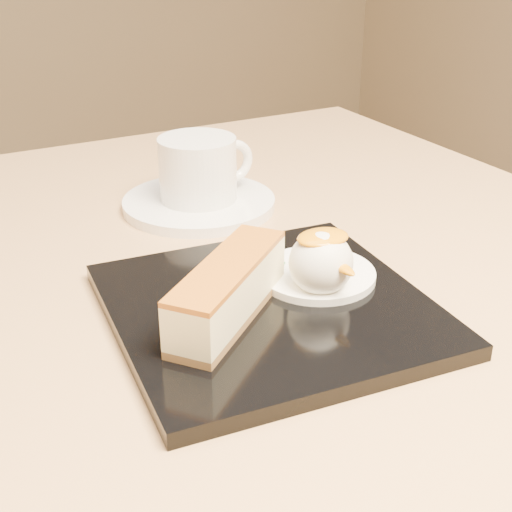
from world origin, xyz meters
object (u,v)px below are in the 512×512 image
dessert_plate (269,309)px  cheesecake (228,290)px  table (214,423)px  coffee_cup (199,167)px  ice_cream_scoop (321,263)px  saucer (199,203)px

dessert_plate → cheesecake: (-0.03, -0.00, 0.03)m
table → coffee_cup: coffee_cup is taller
table → ice_cream_scoop: (0.05, -0.09, 0.19)m
dessert_plate → cheesecake: bearing=-171.9°
table → coffee_cup: bearing=68.3°
cheesecake → coffee_cup: coffee_cup is taller
dessert_plate → coffee_cup: coffee_cup is taller
dessert_plate → saucer: 0.22m
table → saucer: size_ratio=5.33×
dessert_plate → coffee_cup: 0.22m
table → saucer: (0.05, 0.13, 0.16)m
cheesecake → coffee_cup: size_ratio=1.20×
cheesecake → ice_cream_scoop: bearing=-39.5°
saucer → coffee_cup: 0.04m
ice_cream_scoop → coffee_cup: (0.00, 0.22, 0.01)m
coffee_cup → ice_cream_scoop: bearing=-96.6°
coffee_cup → dessert_plate: bearing=-107.1°
cheesecake → coffee_cup: (0.08, 0.22, 0.01)m
coffee_cup → saucer: bearing=180.0°
dessert_plate → cheesecake: 0.04m
dessert_plate → cheesecake: cheesecake is taller
dessert_plate → cheesecake: size_ratio=1.82×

